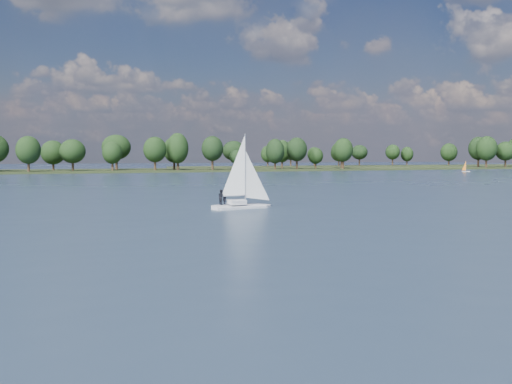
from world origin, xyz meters
TOP-DOWN VIEW (x-y plane):
  - ground at (0.00, 100.00)m, footprint 700.00×700.00m
  - far_shore at (0.00, 212.00)m, footprint 660.00×40.00m
  - far_shore_back at (160.00, 260.00)m, footprint 220.00×30.00m
  - sailboat at (10.70, 46.46)m, footprint 7.31×3.22m
  - dinghy_orange at (144.18, 161.52)m, footprint 3.06×2.20m
  - treeline at (3.15, 208.63)m, footprint 562.37×73.66m

SIDE VIEW (x-z plane):
  - ground at x=0.00m, z-range 0.00..0.00m
  - far_shore at x=0.00m, z-range -0.75..0.75m
  - far_shore_back at x=160.00m, z-range -0.70..0.70m
  - dinghy_orange at x=144.18m, z-range -1.20..3.36m
  - sailboat at x=10.70m, z-range -2.05..7.25m
  - treeline at x=3.15m, z-range -0.90..17.06m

